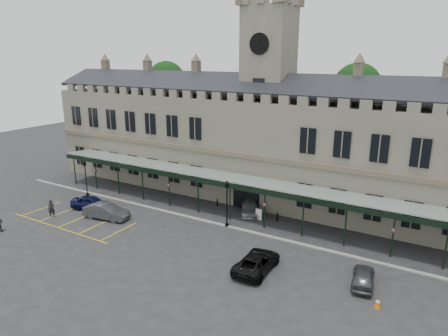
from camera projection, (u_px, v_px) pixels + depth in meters
The scene contains 20 objects.
ground at pixel (191, 247), 36.34m from camera, with size 140.00×140.00×0.00m, color #272729.
station_building at pixel (266, 145), 47.76m from camera, with size 60.00×10.36×17.30m.
clock_tower at pixel (268, 89), 46.03m from camera, with size 5.60×5.60×24.80m.
canopy at pixel (231, 198), 41.87m from camera, with size 50.00×4.10×4.30m.
kerb at pixel (222, 225), 40.88m from camera, with size 60.00×0.40×0.12m, color gray.
parking_markings at pixel (73, 221), 41.95m from camera, with size 16.00×6.00×0.01m, color gold, non-canonical shape.
tree_behind_left at pixel (167, 81), 64.34m from camera, with size 6.00×6.00×16.00m.
tree_behind_mid at pixel (357, 89), 49.66m from camera, with size 6.00×6.00×16.00m.
lamp_post_left at pixel (86, 175), 48.96m from camera, with size 0.43×0.43×4.54m.
lamp_post_mid at pixel (227, 200), 39.76m from camera, with size 0.47×0.47×4.97m.
traffic_cone at pixel (378, 303), 27.46m from camera, with size 0.44×0.44×0.70m.
sign_board at pixel (259, 215), 42.11m from camera, with size 0.73×0.09×1.24m.
bollard_left at pixel (217, 203), 46.04m from camera, with size 0.15×0.15×0.85m, color black.
bollard_right at pixel (277, 217), 41.81m from camera, with size 0.17×0.17×0.94m, color black.
car_left_a at pixel (91, 203), 45.06m from camera, with size 1.82×4.53×1.54m, color #0C1034.
car_left_b at pixel (106, 211), 42.42m from camera, with size 1.75×5.02×1.65m, color #3A3D42.
car_taxi at pixel (250, 207), 43.96m from camera, with size 1.80×4.43×1.29m, color #989A9F.
car_van at pixel (257, 262), 32.18m from camera, with size 2.43×5.28×1.47m, color black.
car_right_a at pixel (363, 277), 30.12m from camera, with size 1.60×3.99×1.36m, color #3A3D42.
person_a at pixel (52, 208), 42.84m from camera, with size 0.70×0.46×1.92m, color black.
Camera 1 is at (19.43, -26.88, 16.77)m, focal length 32.00 mm.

